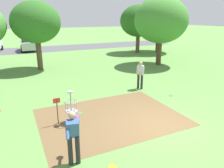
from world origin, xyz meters
name	(u,v)px	position (x,y,z in m)	size (l,w,h in m)	color
ground_plane	(163,126)	(0.00, 0.00, 0.00)	(160.00, 160.00, 0.00)	#5B8942
dirt_tee_pad	(110,117)	(-1.58, 1.70, 0.00)	(6.10, 4.59, 0.01)	brown
disc_golf_basket	(70,106)	(-3.32, 1.94, 0.75)	(0.98, 0.58, 1.39)	#9E9EA3
player_foreground_watching	(73,135)	(-3.88, -0.67, 0.99)	(0.67, 1.04, 1.71)	#232328
player_throwing	(140,74)	(1.69, 4.44, 0.97)	(0.45, 0.46, 1.71)	#232328
frisbee_near_basket	(112,167)	(-2.93, -1.34, 0.01)	(0.24, 0.24, 0.02)	gold
frisbee_by_tee	(80,113)	(-2.69, 2.65, 0.01)	(0.21, 0.21, 0.02)	green
frisbee_mid_grass	(171,96)	(2.63, 2.65, 0.01)	(0.22, 0.22, 0.02)	green
tree_mid_left	(138,21)	(8.87, 16.28, 3.74)	(4.34, 4.34, 5.60)	brown
tree_mid_center	(160,15)	(11.49, 15.78, 4.45)	(5.18, 5.18, 6.67)	#422D1E
tree_mid_right	(36,22)	(-3.12, 12.37, 3.80)	(3.88, 3.88, 5.47)	brown
tree_far_left	(161,20)	(6.97, 9.61, 3.92)	(4.65, 4.65, 5.91)	#4C3823
parking_lot_strip	(52,49)	(0.00, 24.24, 0.00)	(36.00, 6.00, 0.01)	#4C4C51
parked_car_center_left	(29,44)	(-3.04, 23.53, 0.92)	(2.09, 4.26, 1.84)	#B2B7BC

